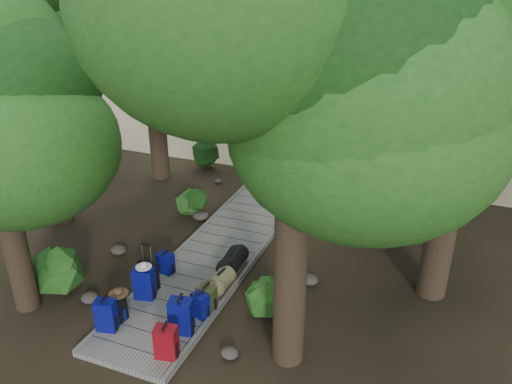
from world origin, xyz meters
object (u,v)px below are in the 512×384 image
at_px(backpack_left_d, 166,262).
at_px(backpack_left_a, 106,314).
at_px(backpack_right_b, 181,314).
at_px(duffel_right_black, 233,261).
at_px(backpack_left_b, 117,306).
at_px(backpack_left_c, 144,281).
at_px(duffel_right_khaki, 221,280).
at_px(suitcase_on_boardwalk, 149,275).
at_px(backpack_right_c, 200,304).
at_px(backpack_right_d, 207,296).
at_px(lone_suitcase_on_sand, 319,140).
at_px(kayak, 252,121).
at_px(sun_lounger, 391,138).
at_px(backpack_right_a, 166,341).

bearing_deg(backpack_left_d, backpack_left_a, -82.12).
height_order(backpack_right_b, duffel_right_black, backpack_right_b).
relative_size(backpack_left_b, backpack_left_c, 0.77).
distance_m(duffel_right_khaki, suitcase_on_boardwalk, 1.61).
xyz_separation_m(backpack_left_b, backpack_right_c, (1.52, 0.70, -0.02)).
distance_m(backpack_right_d, duffel_right_khaki, 0.78).
height_order(backpack_left_a, lone_suitcase_on_sand, backpack_left_a).
bearing_deg(duffel_right_khaki, backpack_left_d, -175.96).
height_order(backpack_right_c, duffel_right_khaki, backpack_right_c).
relative_size(lone_suitcase_on_sand, kayak, 0.19).
xyz_separation_m(backpack_left_d, duffel_right_khaki, (1.48, -0.08, -0.07)).
relative_size(backpack_left_b, kayak, 0.17).
xyz_separation_m(backpack_left_c, kayak, (-2.77, 12.97, -0.32)).
bearing_deg(sun_lounger, backpack_left_c, -110.84).
xyz_separation_m(lone_suitcase_on_sand, kayak, (-3.68, 1.92, -0.16)).
xyz_separation_m(duffel_right_khaki, duffel_right_black, (-0.07, 0.78, 0.03)).
distance_m(backpack_left_c, duffel_right_khaki, 1.68).
height_order(backpack_left_b, backpack_right_c, backpack_left_b).
relative_size(backpack_left_c, kayak, 0.22).
relative_size(duffel_right_black, suitcase_on_boardwalk, 1.12).
bearing_deg(backpack_left_b, backpack_right_a, -12.16).
height_order(suitcase_on_boardwalk, lone_suitcase_on_sand, suitcase_on_boardwalk).
height_order(backpack_left_b, lone_suitcase_on_sand, backpack_left_b).
bearing_deg(backpack_right_b, sun_lounger, 68.35).
bearing_deg(kayak, sun_lounger, -0.45).
relative_size(backpack_right_b, duffel_right_black, 1.10).
bearing_deg(suitcase_on_boardwalk, backpack_right_b, -19.73).
bearing_deg(backpack_left_a, backpack_left_b, 74.09).
bearing_deg(kayak, lone_suitcase_on_sand, -23.95).
height_order(backpack_left_a, suitcase_on_boardwalk, backpack_left_a).
bearing_deg(backpack_left_c, duffel_right_black, 38.34).
relative_size(backpack_left_d, duffel_right_khaki, 0.91).
bearing_deg(backpack_right_c, duffel_right_khaki, 112.38).
bearing_deg(backpack_right_c, backpack_right_b, -80.62).
xyz_separation_m(backpack_left_c, backpack_right_d, (1.42, 0.15, -0.11)).
xyz_separation_m(backpack_left_b, backpack_right_d, (1.52, 0.98, -0.02)).
xyz_separation_m(backpack_left_d, backpack_right_a, (1.46, -2.40, 0.08)).
relative_size(backpack_left_c, suitcase_on_boardwalk, 1.21).
bearing_deg(backpack_left_b, backpack_right_d, 41.45).
height_order(backpack_right_b, duffel_right_khaki, backpack_right_b).
height_order(backpack_right_c, duffel_right_black, backpack_right_c).
distance_m(backpack_right_c, backpack_right_d, 0.28).
xyz_separation_m(backpack_right_a, lone_suitcase_on_sand, (-0.46, 12.45, -0.12)).
relative_size(backpack_left_a, sun_lounger, 0.42).
height_order(backpack_right_d, suitcase_on_boardwalk, suitcase_on_boardwalk).
xyz_separation_m(backpack_right_b, suitcase_on_boardwalk, (-1.40, 1.03, -0.08)).
bearing_deg(duffel_right_black, backpack_left_b, -123.49).
bearing_deg(sun_lounger, backpack_right_c, -104.59).
distance_m(suitcase_on_boardwalk, kayak, 12.90).
xyz_separation_m(backpack_left_a, suitcase_on_boardwalk, (0.01, 1.52, -0.04)).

